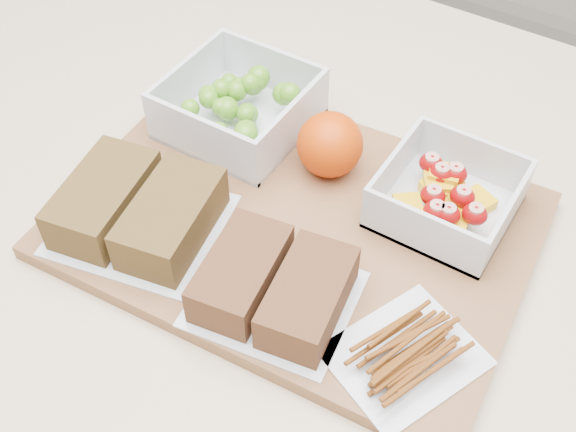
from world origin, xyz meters
name	(u,v)px	position (x,y,z in m)	size (l,w,h in m)	color
cutting_board	(296,225)	(0.01, 0.02, 0.91)	(0.42, 0.30, 0.02)	brown
grape_container	(241,106)	(-0.11, 0.10, 0.94)	(0.13, 0.13, 0.06)	silver
fruit_container	(446,198)	(0.12, 0.10, 0.94)	(0.12, 0.12, 0.05)	silver
orange	(330,145)	(0.00, 0.09, 0.95)	(0.06, 0.06, 0.06)	#D03E04
sandwich_bag_left	(138,210)	(-0.11, -0.06, 0.94)	(0.17, 0.16, 0.04)	silver
sandwich_bag_center	(274,286)	(0.04, -0.07, 0.94)	(0.15, 0.13, 0.04)	silver
pretzel_bag	(406,349)	(0.15, -0.06, 0.93)	(0.13, 0.14, 0.03)	silver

